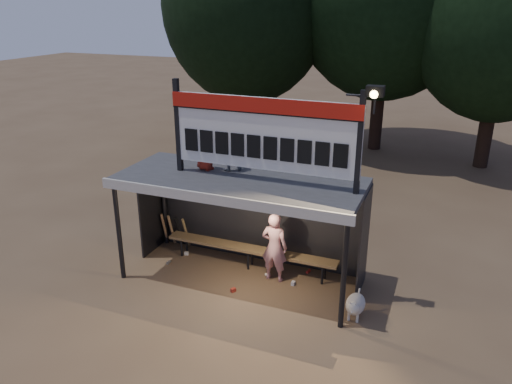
# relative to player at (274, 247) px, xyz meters

# --- Properties ---
(ground) EXTENTS (80.00, 80.00, 0.00)m
(ground) POSITION_rel_player_xyz_m (-0.68, -0.24, -0.78)
(ground) COLOR brown
(ground) RESTS_ON ground
(player) EXTENTS (0.57, 0.38, 1.55)m
(player) POSITION_rel_player_xyz_m (0.00, 0.00, 0.00)
(player) COLOR white
(player) RESTS_ON ground
(child_a) EXTENTS (0.67, 0.65, 1.08)m
(child_a) POSITION_rel_player_xyz_m (-1.08, 0.16, 2.09)
(child_a) COLOR slate
(child_a) RESTS_ON dugout_shelter
(child_b) EXTENTS (0.55, 0.45, 0.97)m
(child_b) POSITION_rel_player_xyz_m (-1.56, -0.00, 2.03)
(child_b) COLOR maroon
(child_b) RESTS_ON dugout_shelter
(dugout_shelter) EXTENTS (5.10, 2.08, 2.32)m
(dugout_shelter) POSITION_rel_player_xyz_m (-0.68, 0.01, 1.07)
(dugout_shelter) COLOR #38383B
(dugout_shelter) RESTS_ON ground
(scoreboard_assembly) EXTENTS (4.10, 0.27, 1.99)m
(scoreboard_assembly) POSITION_rel_player_xyz_m (-0.13, -0.25, 2.55)
(scoreboard_assembly) COLOR black
(scoreboard_assembly) RESTS_ON dugout_shelter
(bench) EXTENTS (4.00, 0.35, 0.48)m
(bench) POSITION_rel_player_xyz_m (-0.68, 0.31, -0.34)
(bench) COLOR olive
(bench) RESTS_ON ground
(tree_left) EXTENTS (6.46, 6.46, 9.27)m
(tree_left) POSITION_rel_player_xyz_m (-4.68, 9.76, 4.74)
(tree_left) COLOR #2F2014
(tree_left) RESTS_ON ground
(tree_right) EXTENTS (6.08, 6.08, 8.72)m
(tree_right) POSITION_rel_player_xyz_m (4.32, 10.26, 4.41)
(tree_right) COLOR black
(tree_right) RESTS_ON ground
(dog) EXTENTS (0.36, 0.81, 0.49)m
(dog) POSITION_rel_player_xyz_m (1.90, -0.75, -0.50)
(dog) COLOR beige
(dog) RESTS_ON ground
(bats) EXTENTS (0.68, 0.35, 0.84)m
(bats) POSITION_rel_player_xyz_m (-2.77, 0.58, -0.35)
(bats) COLOR #926844
(bats) RESTS_ON ground
(litter) EXTENTS (3.18, 1.44, 0.08)m
(litter) POSITION_rel_player_xyz_m (-0.75, -0.05, -0.74)
(litter) COLOR #B62F1F
(litter) RESTS_ON ground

